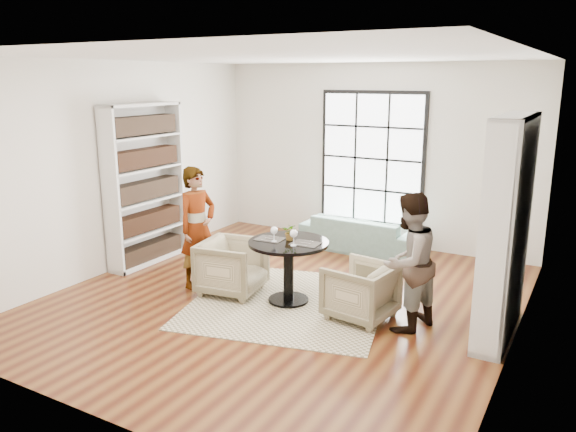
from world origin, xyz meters
The scene contains 16 objects.
ground centered at (0.00, 0.00, 0.00)m, with size 6.00×6.00×0.00m, color brown.
room_shell centered at (0.00, 0.54, 1.26)m, with size 6.00×6.01×6.00m.
rug centered at (0.11, -0.08, 0.01)m, with size 2.35×2.35×0.01m, color #BFAF8F.
pedestal_table centered at (0.10, -0.04, 0.58)m, with size 1.00×1.00×0.80m.
sofa centered at (0.05, 2.45, 0.28)m, with size 1.94×0.76×0.57m, color gray.
armchair_left centered at (-0.69, -0.13, 0.36)m, with size 0.76×0.79×0.72m, color tan.
armchair_right centered at (1.08, -0.05, 0.34)m, with size 0.72×0.74×0.67m, color tan.
person_left centered at (-1.24, -0.13, 0.82)m, with size 0.60×0.39×1.64m, color gray.
person_right centered at (1.63, -0.05, 0.78)m, with size 0.76×0.59×1.56m, color gray.
placemat_left centered at (-0.14, -0.08, 0.80)m, with size 0.34×0.26×0.01m, color black.
placemat_right centered at (0.34, -0.03, 0.80)m, with size 0.34×0.26×0.01m, color black.
cutlery_left centered at (-0.14, -0.08, 0.81)m, with size 0.14×0.22×0.01m, color silver, non-canonical shape.
cutlery_right centered at (0.34, -0.03, 0.81)m, with size 0.14×0.22×0.01m, color silver, non-canonical shape.
wine_glass_left centered at (-0.04, -0.15, 0.94)m, with size 0.09×0.09×0.19m.
wine_glass_right centered at (0.25, -0.17, 0.94)m, with size 0.09×0.09×0.20m.
flower_centerpiece centered at (0.10, 0.02, 0.90)m, with size 0.19×0.17×0.21m, color gray.
Camera 1 is at (3.37, -5.83, 2.77)m, focal length 35.00 mm.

